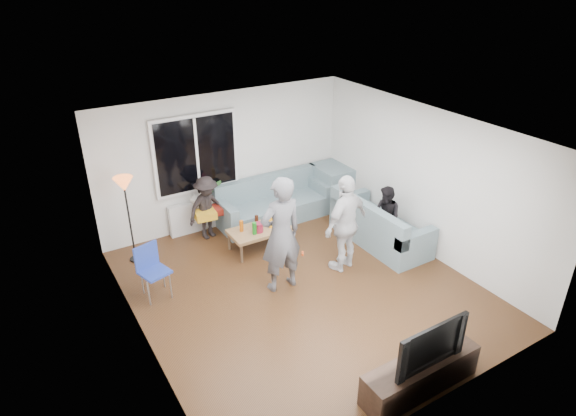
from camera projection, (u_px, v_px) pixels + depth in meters
floor at (302, 289)px, 7.97m from camera, size 5.00×5.50×0.04m
ceiling at (304, 131)px, 6.78m from camera, size 5.00×5.50×0.04m
wall_back at (225, 159)px, 9.49m from camera, size 5.00×0.04×2.60m
wall_front at (444, 319)px, 5.26m from camera, size 5.00×0.04×2.60m
wall_left at (135, 264)px, 6.20m from camera, size 0.04×5.50×2.60m
wall_right at (426, 181)px, 8.55m from camera, size 0.04×5.50×2.60m
window_frame at (196, 154)px, 9.04m from camera, size 1.62×0.06×1.47m
window_glass at (197, 154)px, 9.01m from camera, size 1.50×0.02×1.35m
window_mullion at (197, 154)px, 9.00m from camera, size 0.05×0.03×1.35m
radiator at (202, 215)px, 9.56m from camera, size 1.30×0.12×0.62m
potted_plant at (217, 188)px, 9.47m from camera, size 0.23×0.21×0.36m
vase at (194, 198)px, 9.30m from camera, size 0.17×0.17×0.18m
sofa_back_section at (274, 200)px, 9.87m from camera, size 2.30×0.85×0.85m
sofa_right_section at (381, 221)px, 9.08m from camera, size 2.00×0.85×0.85m
sofa_corner at (336, 184)px, 10.57m from camera, size 0.85×0.85×0.85m
cushion_yellow at (205, 215)px, 9.13m from camera, size 0.41×0.36×0.14m
cushion_red at (214, 210)px, 9.29m from camera, size 0.41×0.36×0.13m
coffee_table at (260, 239)px, 8.96m from camera, size 1.10×0.61×0.40m
pitcher at (258, 227)px, 8.74m from camera, size 0.17×0.17×0.17m
side_chair at (155, 273)px, 7.58m from camera, size 0.50×0.50×0.86m
floor_lamp at (130, 221)px, 8.35m from camera, size 0.32×0.32×1.56m
player_left at (281, 235)px, 7.56m from camera, size 0.70×0.46×1.92m
player_right at (346, 223)px, 8.12m from camera, size 1.07×0.66×1.69m
spectator_right at (386, 217)px, 8.91m from camera, size 0.44×0.56×1.14m
spectator_back at (207, 208)px, 9.15m from camera, size 0.87×0.61×1.23m
tv_console at (420, 375)px, 6.00m from camera, size 1.60×0.40×0.44m
television at (426, 342)px, 5.76m from camera, size 1.04×0.14×0.60m
bottle_a at (241, 226)px, 8.75m from camera, size 0.07×0.07×0.21m
bottle_c at (257, 221)px, 8.91m from camera, size 0.07×0.07×0.22m
bottle_b at (254, 228)px, 8.66m from camera, size 0.08×0.08×0.23m
bottle_d at (270, 221)px, 8.86m from camera, size 0.07×0.07×0.26m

